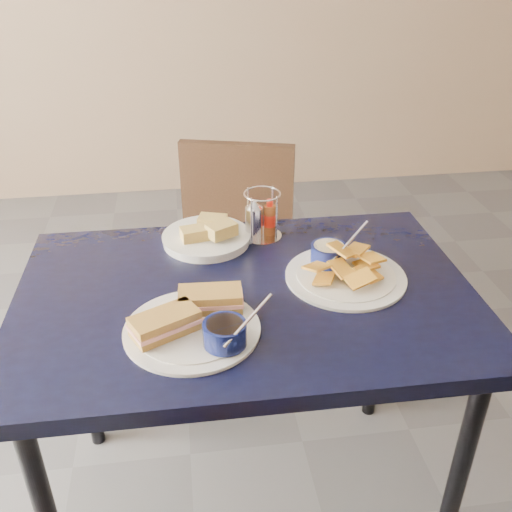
{
  "coord_description": "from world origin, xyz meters",
  "views": [
    {
      "loc": [
        -0.34,
        -0.99,
        1.5
      ],
      "look_at": [
        -0.18,
        0.17,
        0.82
      ],
      "focal_mm": 40.0,
      "sensor_mm": 36.0,
      "label": 1
    }
  ],
  "objects": [
    {
      "name": "dining_table",
      "position": [
        -0.21,
        0.13,
        0.67
      ],
      "size": [
        1.09,
        0.73,
        0.75
      ],
      "color": "black",
      "rests_on": "ground"
    },
    {
      "name": "chair_far",
      "position": [
        -0.19,
        0.79,
        0.49
      ],
      "size": [
        0.49,
        0.48,
        0.85
      ],
      "color": "black",
      "rests_on": "ground"
    },
    {
      "name": "sandwich_plate",
      "position": [
        -0.33,
        -0.01,
        0.77
      ],
      "size": [
        0.31,
        0.29,
        0.12
      ],
      "color": "white",
      "rests_on": "dining_table"
    },
    {
      "name": "plantain_plate",
      "position": [
        0.03,
        0.17,
        0.77
      ],
      "size": [
        0.3,
        0.3,
        0.12
      ],
      "color": "white",
      "rests_on": "dining_table"
    },
    {
      "name": "bread_basket",
      "position": [
        -0.28,
        0.38,
        0.77
      ],
      "size": [
        0.24,
        0.24,
        0.07
      ],
      "color": "white",
      "rests_on": "dining_table"
    },
    {
      "name": "condiment_caddy",
      "position": [
        -0.13,
        0.39,
        0.81
      ],
      "size": [
        0.11,
        0.11,
        0.14
      ],
      "color": "silver",
      "rests_on": "dining_table"
    }
  ]
}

